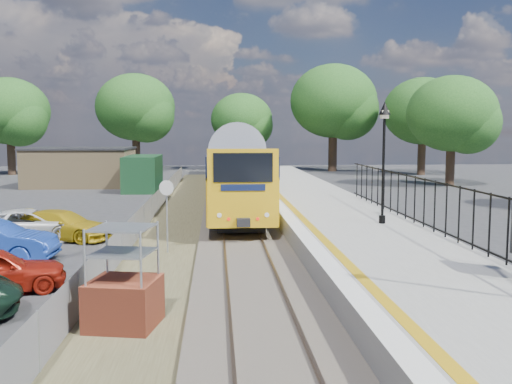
{
  "coord_description": "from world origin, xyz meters",
  "views": [
    {
      "loc": [
        -1.0,
        -15.11,
        4.36
      ],
      "look_at": [
        0.56,
        7.28,
        2.0
      ],
      "focal_mm": 40.0,
      "sensor_mm": 36.0,
      "label": 1
    }
  ],
  "objects": [
    {
      "name": "car_white",
      "position": [
        -8.51,
        8.2,
        0.63
      ],
      "size": [
        4.78,
        2.65,
        1.27
      ],
      "primitive_type": "imported",
      "rotation": [
        0.0,
        0.0,
        1.7
      ],
      "color": "silver",
      "rests_on": "ground"
    },
    {
      "name": "platform_edge",
      "position": [
        2.14,
        8.0,
        0.9
      ],
      "size": [
        0.9,
        70.0,
        0.01
      ],
      "color": "silver",
      "rests_on": "platform"
    },
    {
      "name": "ground",
      "position": [
        0.0,
        0.0,
        0.0
      ],
      "size": [
        120.0,
        120.0,
        0.0
      ],
      "primitive_type": "plane",
      "color": "#2D2D30",
      "rests_on": "ground"
    },
    {
      "name": "track_bed",
      "position": [
        -0.47,
        9.67,
        0.09
      ],
      "size": [
        5.9,
        80.0,
        0.29
      ],
      "color": "#473F38",
      "rests_on": "ground"
    },
    {
      "name": "tree_line",
      "position": [
        1.4,
        42.0,
        6.61
      ],
      "size": [
        56.8,
        43.8,
        11.88
      ],
      "color": "#332319",
      "rests_on": "ground"
    },
    {
      "name": "platform",
      "position": [
        4.2,
        8.0,
        0.45
      ],
      "size": [
        5.0,
        70.0,
        0.9
      ],
      "primitive_type": "cube",
      "color": "gray",
      "rests_on": "ground"
    },
    {
      "name": "wire_fence",
      "position": [
        -4.2,
        12.0,
        0.6
      ],
      "size": [
        0.06,
        52.0,
        1.2
      ],
      "color": "#999EA3",
      "rests_on": "ground"
    },
    {
      "name": "car_yellow",
      "position": [
        -7.27,
        8.19,
        0.6
      ],
      "size": [
        4.46,
        2.86,
        1.2
      ],
      "primitive_type": "imported",
      "rotation": [
        0.0,
        0.0,
        1.26
      ],
      "color": "gold",
      "rests_on": "ground"
    },
    {
      "name": "palisade_fence",
      "position": [
        6.55,
        2.24,
        1.84
      ],
      "size": [
        0.12,
        26.0,
        2.0
      ],
      "color": "black",
      "rests_on": "platform"
    },
    {
      "name": "speed_sign",
      "position": [
        -2.77,
        5.14,
        1.8
      ],
      "size": [
        0.52,
        0.19,
        2.67
      ],
      "rotation": [
        0.0,
        0.0,
        -0.31
      ],
      "color": "#999EA3",
      "rests_on": "ground"
    },
    {
      "name": "train",
      "position": [
        0.0,
        26.69,
        2.34
      ],
      "size": [
        2.82,
        40.83,
        3.51
      ],
      "color": "gold",
      "rests_on": "ground"
    },
    {
      "name": "brick_plinth",
      "position": [
        -3.07,
        -2.61,
        1.12
      ],
      "size": [
        1.7,
        1.7,
        2.33
      ],
      "rotation": [
        0.0,
        0.0,
        -0.19
      ],
      "color": "#973C26",
      "rests_on": "ground"
    },
    {
      "name": "victorian_lamp_north",
      "position": [
        5.3,
        6.0,
        4.3
      ],
      "size": [
        0.44,
        0.44,
        4.6
      ],
      "color": "black",
      "rests_on": "platform"
    },
    {
      "name": "outbuilding",
      "position": [
        -10.91,
        31.21,
        1.52
      ],
      "size": [
        10.8,
        10.1,
        3.12
      ],
      "color": "#9E8359",
      "rests_on": "ground"
    }
  ]
}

